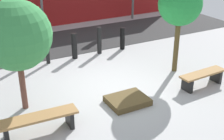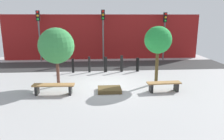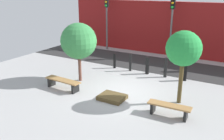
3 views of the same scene
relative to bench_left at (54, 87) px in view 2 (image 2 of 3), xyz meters
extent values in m
plane|color=#A7A7A7|center=(2.57, 1.19, -0.35)|extent=(18.00, 18.00, 0.00)
cube|color=#2D2D2D|center=(2.57, 5.95, -0.34)|extent=(18.00, 3.31, 0.01)
cube|color=maroon|center=(2.57, 8.79, 1.49)|extent=(16.20, 0.50, 3.67)
cube|color=black|center=(-0.76, 0.04, -0.14)|extent=(0.12, 0.44, 0.42)
cube|color=black|center=(0.76, -0.04, -0.14)|extent=(0.12, 0.44, 0.42)
cube|color=#9E7242|center=(0.00, 0.00, 0.10)|extent=(1.90, 0.53, 0.06)
cube|color=black|center=(4.52, -0.03, -0.15)|extent=(0.12, 0.41, 0.40)
cube|color=black|center=(5.76, 0.03, -0.15)|extent=(0.12, 0.41, 0.40)
cube|color=#9E7242|center=(5.14, 0.00, 0.09)|extent=(1.62, 0.49, 0.06)
cube|color=brown|center=(2.57, 0.20, -0.26)|extent=(1.10, 0.89, 0.17)
cylinder|color=brown|center=(0.00, 1.33, 0.44)|extent=(0.16, 0.16, 1.58)
sphere|color=#378946|center=(0.00, 1.33, 1.73)|extent=(1.79, 1.79, 1.79)
cylinder|color=#504021|center=(5.14, 1.33, 0.62)|extent=(0.17, 0.17, 1.93)
sphere|color=green|center=(5.14, 1.33, 1.97)|extent=(1.40, 1.40, 1.40)
cylinder|color=black|center=(0.49, 4.05, 0.11)|extent=(0.15, 0.15, 0.91)
cylinder|color=black|center=(1.53, 4.05, 0.16)|extent=(0.14, 0.14, 1.02)
cylinder|color=black|center=(2.57, 4.05, 0.14)|extent=(0.21, 0.21, 0.98)
cylinder|color=black|center=(3.61, 4.05, 0.19)|extent=(0.18, 0.18, 1.07)
cylinder|color=black|center=(4.65, 4.05, 0.10)|extent=(0.20, 0.20, 0.90)
cylinder|color=#5F5F5F|center=(-2.41, 7.91, 1.63)|extent=(0.12, 0.12, 3.95)
cube|color=black|center=(-2.41, 7.91, 3.21)|extent=(0.28, 0.16, 0.78)
sphere|color=red|center=(-2.41, 7.81, 3.47)|extent=(0.17, 0.17, 0.17)
sphere|color=orange|center=(-2.41, 7.81, 3.21)|extent=(0.17, 0.17, 0.17)
sphere|color=green|center=(-2.41, 7.81, 2.95)|extent=(0.17, 0.17, 0.17)
cylinder|color=slate|center=(2.57, 7.91, 1.66)|extent=(0.12, 0.12, 4.02)
cube|color=black|center=(2.57, 7.91, 3.28)|extent=(0.28, 0.16, 0.78)
sphere|color=red|center=(2.57, 7.81, 3.54)|extent=(0.17, 0.17, 0.17)
sphere|color=orange|center=(2.57, 7.81, 3.28)|extent=(0.17, 0.17, 0.17)
sphere|color=green|center=(2.57, 7.81, 3.02)|extent=(0.17, 0.17, 0.17)
cylinder|color=#535353|center=(7.55, 7.91, 1.57)|extent=(0.12, 0.12, 3.83)
cube|color=black|center=(7.55, 7.91, 3.09)|extent=(0.28, 0.16, 0.78)
sphere|color=red|center=(7.55, 7.81, 3.35)|extent=(0.17, 0.17, 0.17)
sphere|color=orange|center=(7.55, 7.81, 3.09)|extent=(0.17, 0.17, 0.17)
sphere|color=green|center=(7.55, 7.81, 2.83)|extent=(0.17, 0.17, 0.17)
camera|label=1|loc=(-1.44, -6.26, 4.10)|focal=50.00mm
camera|label=2|loc=(1.94, -9.66, 3.10)|focal=35.00mm
camera|label=3|loc=(7.52, -8.27, 4.25)|focal=40.00mm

